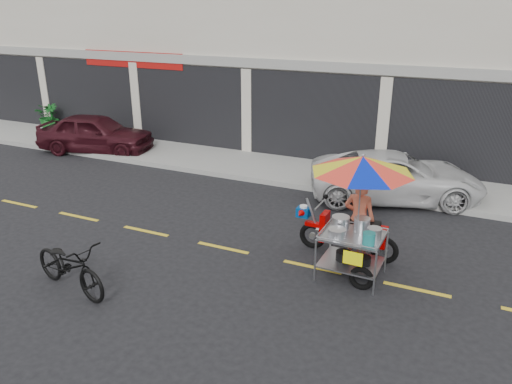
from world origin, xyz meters
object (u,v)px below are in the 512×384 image
at_px(maroon_sedan, 96,133).
at_px(white_pickup, 396,177).
at_px(near_bicycle, 70,266).
at_px(food_vendor_rig, 359,196).

xyz_separation_m(maroon_sedan, white_pickup, (10.26, -0.22, -0.05)).
bearing_deg(white_pickup, near_bicycle, 128.35).
relative_size(maroon_sedan, food_vendor_rig, 1.62).
height_order(maroon_sedan, food_vendor_rig, food_vendor_rig).
distance_m(white_pickup, food_vendor_rig, 4.23).
height_order(near_bicycle, food_vendor_rig, food_vendor_rig).
distance_m(maroon_sedan, white_pickup, 10.26).
bearing_deg(maroon_sedan, near_bicycle, -155.34).
bearing_deg(white_pickup, maroon_sedan, 69.89).
xyz_separation_m(white_pickup, food_vendor_rig, (-0.07, -4.13, 0.91)).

